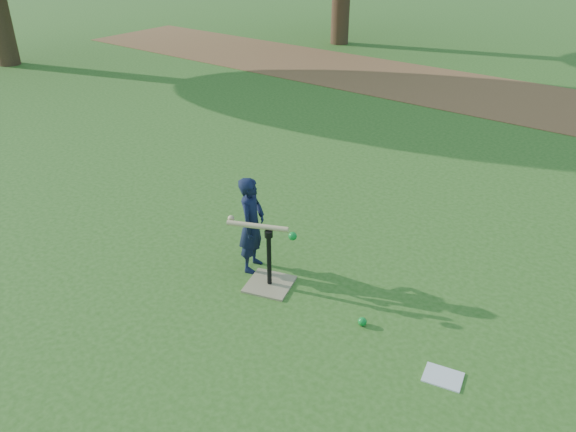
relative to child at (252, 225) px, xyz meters
The scene contains 7 objects.
ground 0.73m from the child, 18.44° to the left, with size 80.00×80.00×0.00m, color #285116.
dirt_strip 7.70m from the child, 86.32° to the left, with size 24.00×3.00×0.01m, color brown.
child is the anchor object (origin of this frame).
wiffle_ball_ground 1.46m from the child, ahead, with size 0.08×0.08×0.08m, color #0B8227.
clipboard 2.30m from the child, ahead, with size 0.30×0.23×0.01m, color silver.
batting_tee 0.54m from the child, 23.51° to the right, with size 0.54×0.54×0.61m.
swing_action 0.33m from the child, 30.83° to the right, with size 0.74×0.29×0.08m.
Camera 1 is at (2.76, -3.82, 3.24)m, focal length 35.00 mm.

